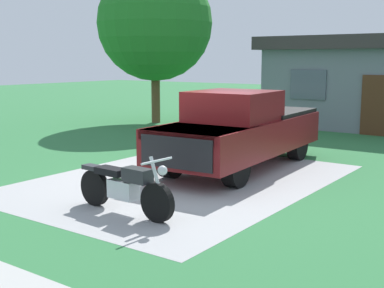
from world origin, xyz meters
TOP-DOWN VIEW (x-y plane):
  - ground_plane at (0.00, 0.00)m, footprint 80.00×80.00m
  - driveway_pad at (0.00, 0.00)m, footprint 5.52×7.52m
  - motorcycle at (0.65, -2.57)m, footprint 2.21×0.70m
  - pickup_truck at (0.34, 1.93)m, footprint 2.31×5.72m
  - shade_tree at (-7.17, 7.74)m, footprint 4.71×4.71m

SIDE VIEW (x-z plane):
  - ground_plane at x=0.00m, z-range 0.00..0.00m
  - driveway_pad at x=0.00m, z-range 0.00..0.01m
  - motorcycle at x=0.65m, z-range -0.07..1.02m
  - pickup_truck at x=0.34m, z-range 0.00..1.90m
  - shade_tree at x=-7.17m, z-range 0.86..7.31m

